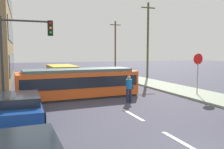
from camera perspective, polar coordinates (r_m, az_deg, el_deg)
The scene contains 13 objects.
ground_plane at distance 15.67m, azimuth -1.55°, elevation -6.06°, with size 120.00×120.00×0.00m, color #3F3E4F.
lane_stripe_1 at distance 8.82m, azimuth 16.68°, elevation -15.48°, with size 0.16×2.40×0.01m, color silver.
lane_stripe_2 at distance 12.07m, azimuth 4.86°, elevation -9.55°, with size 0.16×2.40×0.01m, color silver.
lane_stripe_3 at distance 22.76m, azimuth -7.82°, elevation -2.50°, with size 0.16×2.40×0.01m, color silver.
lane_stripe_4 at distance 28.59m, azimuth -10.56°, elevation -0.93°, with size 0.16×2.40×0.01m, color silver.
streetcar_tram at distance 16.50m, azimuth -8.08°, elevation -1.94°, with size 8.15×2.91×1.98m.
city_bus at distance 24.88m, azimuth -11.89°, elevation 0.43°, with size 2.65×5.33×1.76m.
pedestrian_crossing at distance 14.70m, azimuth 4.11°, elevation -3.10°, with size 0.49×0.36×1.67m.
parked_sedan_mid at distance 11.84m, azimuth -21.31°, elevation -7.11°, with size 2.13×4.59×1.19m.
stop_sign at distance 17.68m, azimuth 19.92°, elevation 2.10°, with size 0.76×0.07×2.88m.
traffic_light_mast at distance 13.88m, azimuth -20.56°, elevation 6.66°, with size 2.75×0.33×5.00m.
utility_pole_mid at distance 28.76m, azimuth 8.59°, elevation 8.36°, with size 1.80×0.24×8.89m.
utility_pole_far at distance 38.30m, azimuth 0.79°, elevation 7.02°, with size 1.80×0.24×8.02m.
Camera 1 is at (-5.10, -4.49, 3.12)m, focal length 38.11 mm.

